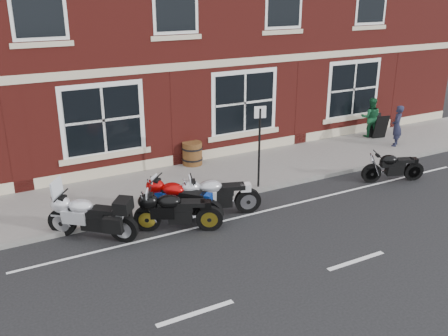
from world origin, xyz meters
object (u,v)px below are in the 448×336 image
at_px(barrel_planter, 192,153).
at_px(parking_sign, 259,141).
at_px(moto_touring_silver, 90,214).
at_px(moto_sport_black, 176,209).
at_px(moto_sport_red, 181,198).
at_px(moto_naked_black, 392,166).
at_px(pedestrian_right, 371,117).
at_px(a_board_sign, 378,126).
at_px(moto_sport_silver, 216,194).
at_px(pedestrian_left, 397,126).

bearing_deg(barrel_planter, parking_sign, -71.82).
bearing_deg(moto_touring_silver, moto_sport_black, -67.17).
height_order(moto_sport_red, moto_naked_black, moto_sport_red).
xyz_separation_m(moto_touring_silver, barrel_planter, (4.30, 3.34, -0.11)).
distance_m(pedestrian_right, a_board_sign, 0.44).
xyz_separation_m(pedestrian_right, a_board_sign, (0.17, -0.27, -0.31)).
xyz_separation_m(moto_sport_silver, pedestrian_right, (8.62, 3.26, 0.30)).
distance_m(moto_sport_red, moto_naked_black, 6.93).
bearing_deg(moto_touring_silver, moto_naked_black, -53.97).
bearing_deg(pedestrian_left, barrel_planter, -49.78).
xyz_separation_m(pedestrian_left, parking_sign, (-6.72, -0.99, 0.66)).
xyz_separation_m(moto_touring_silver, pedestrian_left, (11.93, 1.59, 0.27)).
relative_size(moto_sport_black, moto_naked_black, 1.06).
xyz_separation_m(moto_sport_red, moto_sport_black, (-0.37, -0.56, -0.01)).
height_order(moto_sport_silver, pedestrian_right, pedestrian_right).
xyz_separation_m(moto_sport_red, a_board_sign, (9.72, 2.77, 0.00)).
bearing_deg(moto_sport_silver, barrel_planter, 2.91).
height_order(moto_sport_black, moto_naked_black, moto_sport_black).
distance_m(moto_sport_silver, moto_naked_black, 5.98).
relative_size(moto_touring_silver, moto_sport_black, 0.91).
bearing_deg(moto_sport_black, moto_sport_silver, -47.77).
relative_size(moto_naked_black, parking_sign, 0.78).
height_order(moto_sport_black, barrel_planter, moto_sport_black).
distance_m(pedestrian_right, barrel_planter, 7.64).
relative_size(moto_sport_black, moto_sport_silver, 0.91).
relative_size(moto_touring_silver, a_board_sign, 1.95).
bearing_deg(moto_sport_black, barrel_planter, -2.15).
xyz_separation_m(pedestrian_left, barrel_planter, (-7.62, 1.76, -0.38)).
distance_m(pedestrian_left, pedestrian_right, 1.36).
bearing_deg(parking_sign, pedestrian_right, 36.50).
relative_size(moto_sport_black, barrel_planter, 2.63).
bearing_deg(pedestrian_right, moto_sport_silver, 57.24).
bearing_deg(moto_sport_red, moto_naked_black, -45.88).
distance_m(moto_sport_black, pedestrian_left, 10.18).
bearing_deg(moto_sport_red, parking_sign, -26.73).
bearing_deg(a_board_sign, pedestrian_right, 133.02).
bearing_deg(moto_sport_red, moto_sport_silver, -53.71).
bearing_deg(moto_naked_black, barrel_planter, 71.05).
bearing_deg(parking_sign, barrel_planter, 125.35).
distance_m(moto_sport_black, a_board_sign, 10.62).
bearing_deg(barrel_planter, moto_touring_silver, -142.15).
bearing_deg(moto_touring_silver, moto_sport_red, -51.42).
xyz_separation_m(moto_touring_silver, moto_sport_silver, (3.30, -0.31, -0.02)).
height_order(moto_touring_silver, moto_sport_black, moto_touring_silver).
distance_m(moto_sport_red, barrel_planter, 3.94).
bearing_deg(moto_sport_red, barrel_planter, 20.34).
xyz_separation_m(a_board_sign, parking_sign, (-6.88, -2.08, 0.95)).
xyz_separation_m(pedestrian_right, barrel_planter, (-7.62, 0.39, -0.40)).
xyz_separation_m(a_board_sign, barrel_planter, (-7.78, 0.67, -0.09)).
bearing_deg(moto_sport_black, moto_sport_red, -5.95).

